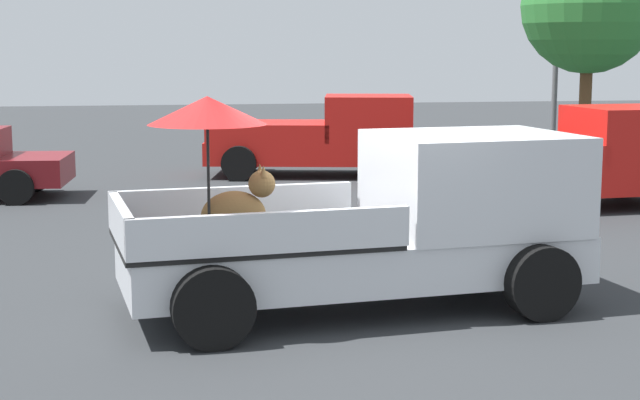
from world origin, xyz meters
The scene contains 6 objects.
ground_plane centered at (0.00, 0.00, 0.00)m, with size 80.00×80.00×0.00m, color #2D3033.
pickup_truck_main centered at (0.42, 0.03, 0.97)m, with size 5.24×2.73×2.37m.
pickup_truck_red centered at (1.66, 11.26, 0.87)m, with size 5.07×2.92×1.80m.
pickup_truck_far centered at (5.36, 6.09, 0.87)m, with size 4.90×2.39×1.80m.
motel_sign centered at (9.51, 16.84, 3.27)m, with size 1.40×0.16×4.60m.
tree_by_lot centered at (9.02, 13.72, 3.91)m, with size 3.49×3.49×5.67m.
Camera 1 is at (-2.16, -10.23, 2.84)m, focal length 54.83 mm.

